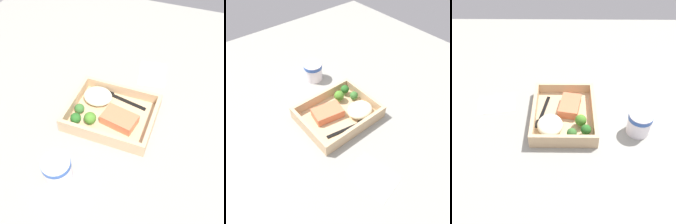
% 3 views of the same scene
% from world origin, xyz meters
% --- Properties ---
extents(ground_plane, '(1.60, 1.60, 0.02)m').
position_xyz_m(ground_plane, '(0.00, 0.00, -0.01)').
color(ground_plane, gray).
extents(takeout_tray, '(0.27, 0.21, 0.01)m').
position_xyz_m(takeout_tray, '(0.00, 0.00, 0.01)').
color(takeout_tray, tan).
rests_on(takeout_tray, ground_plane).
extents(tray_rim, '(0.27, 0.21, 0.04)m').
position_xyz_m(tray_rim, '(0.00, 0.00, 0.03)').
color(tray_rim, tan).
rests_on(tray_rim, takeout_tray).
extents(salmon_fillet, '(0.11, 0.08, 0.03)m').
position_xyz_m(salmon_fillet, '(-0.03, 0.02, 0.03)').
color(salmon_fillet, '#E27049').
rests_on(salmon_fillet, takeout_tray).
extents(mashed_potatoes, '(0.10, 0.08, 0.04)m').
position_xyz_m(mashed_potatoes, '(0.07, -0.04, 0.03)').
color(mashed_potatoes, beige).
rests_on(mashed_potatoes, takeout_tray).
extents(broccoli_floret_1, '(0.04, 0.04, 0.05)m').
position_xyz_m(broccoli_floret_1, '(0.05, 0.05, 0.04)').
color(broccoli_floret_1, '#7A9E5E').
rests_on(broccoli_floret_1, takeout_tray).
extents(broccoli_floret_2, '(0.03, 0.03, 0.04)m').
position_xyz_m(broccoli_floret_2, '(0.09, 0.07, 0.04)').
color(broccoli_floret_2, '#7EAA60').
rests_on(broccoli_floret_2, takeout_tray).
extents(broccoli_floret_3, '(0.03, 0.03, 0.04)m').
position_xyz_m(broccoli_floret_3, '(0.10, 0.03, 0.03)').
color(broccoli_floret_3, '#779A5A').
rests_on(broccoli_floret_3, takeout_tray).
extents(fork, '(0.16, 0.05, 0.00)m').
position_xyz_m(fork, '(-0.01, -0.07, 0.01)').
color(fork, black).
rests_on(fork, takeout_tray).
extents(paper_cup, '(0.08, 0.08, 0.08)m').
position_xyz_m(paper_cup, '(0.06, 0.24, 0.04)').
color(paper_cup, white).
rests_on(paper_cup, ground_plane).
extents(receipt_slip, '(0.12, 0.15, 0.00)m').
position_xyz_m(receipt_slip, '(-0.07, -0.25, 0.00)').
color(receipt_slip, white).
rests_on(receipt_slip, ground_plane).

